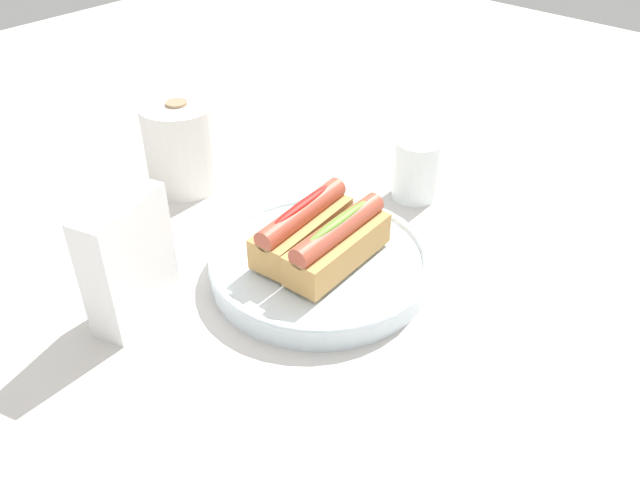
# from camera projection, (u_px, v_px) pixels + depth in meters

# --- Properties ---
(ground_plane) EXTENTS (2.40, 2.40, 0.00)m
(ground_plane) POSITION_uv_depth(u_px,v_px,m) (319.00, 265.00, 0.83)
(ground_plane) COLOR beige
(serving_bowl) EXTENTS (0.27, 0.27, 0.03)m
(serving_bowl) POSITION_uv_depth(u_px,v_px,m) (320.00, 263.00, 0.81)
(serving_bowl) COLOR silver
(serving_bowl) RESTS_ON ground_plane
(hotdog_front) EXTENTS (0.15, 0.06, 0.06)m
(hotdog_front) POSITION_uv_depth(u_px,v_px,m) (338.00, 243.00, 0.77)
(hotdog_front) COLOR tan
(hotdog_front) RESTS_ON serving_bowl
(hotdog_back) EXTENTS (0.15, 0.07, 0.06)m
(hotdog_back) POSITION_uv_depth(u_px,v_px,m) (302.00, 227.00, 0.80)
(hotdog_back) COLOR tan
(hotdog_back) RESTS_ON serving_bowl
(water_glass) EXTENTS (0.07, 0.07, 0.09)m
(water_glass) POSITION_uv_depth(u_px,v_px,m) (416.00, 172.00, 0.95)
(water_glass) COLOR white
(water_glass) RESTS_ON ground_plane
(paper_towel_roll) EXTENTS (0.11, 0.11, 0.13)m
(paper_towel_roll) POSITION_uv_depth(u_px,v_px,m) (182.00, 146.00, 0.96)
(paper_towel_roll) COLOR white
(paper_towel_roll) RESTS_ON ground_plane
(napkin_box) EXTENTS (0.12, 0.07, 0.15)m
(napkin_box) POSITION_uv_depth(u_px,v_px,m) (128.00, 261.00, 0.72)
(napkin_box) COLOR white
(napkin_box) RESTS_ON ground_plane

